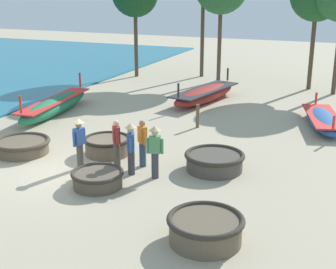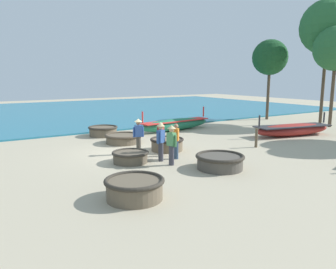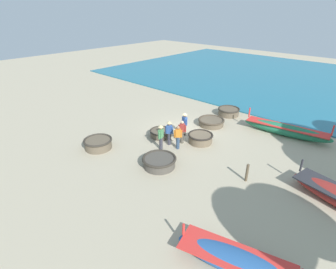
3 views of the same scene
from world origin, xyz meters
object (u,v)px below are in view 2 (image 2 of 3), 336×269
at_px(fisherman_crouching, 161,139).
at_px(long_boat_green_hull, 175,124).
at_px(fisherman_with_hat, 138,134).
at_px(tree_leftmost, 270,58).
at_px(fisherman_standing_right, 161,138).
at_px(long_boat_red_hull, 292,129).
at_px(tree_tall_back, 336,49).
at_px(coracle_far_right, 134,188).
at_px(coracle_far_left, 220,161).
at_px(tree_left_mid, 328,27).
at_px(coracle_nearest, 123,138).
at_px(fisherman_by_coracle, 171,142).
at_px(coracle_front_right, 167,144).
at_px(mooring_post_shoreline, 256,138).
at_px(coracle_upturned, 103,131).
at_px(coracle_tilted, 130,156).
at_px(fisherman_standing_left, 176,140).

bearing_deg(fisherman_crouching, long_boat_green_hull, 141.98).
height_order(long_boat_green_hull, fisherman_with_hat, fisherman_with_hat).
bearing_deg(tree_leftmost, fisherman_standing_right, -66.06).
xyz_separation_m(long_boat_red_hull, tree_tall_back, (-0.92, 5.46, 5.15)).
height_order(long_boat_red_hull, fisherman_crouching, fisherman_crouching).
xyz_separation_m(fisherman_crouching, fisherman_standing_right, (-0.75, 0.45, -0.12)).
height_order(long_boat_green_hull, fisherman_standing_right, fisherman_standing_right).
bearing_deg(coracle_far_right, fisherman_crouching, 138.83).
distance_m(coracle_far_left, tree_left_mid, 17.69).
height_order(coracle_far_left, tree_tall_back, tree_tall_back).
distance_m(coracle_far_left, fisherman_crouching, 2.73).
bearing_deg(tree_tall_back, tree_left_mid, 142.90).
height_order(coracle_nearest, fisherman_with_hat, fisherman_with_hat).
bearing_deg(long_boat_green_hull, tree_tall_back, 65.91).
relative_size(fisherman_by_coracle, fisherman_standing_right, 1.06).
xyz_separation_m(coracle_far_right, tree_left_mid, (-6.71, 19.61, 6.91)).
bearing_deg(tree_tall_back, long_boat_green_hull, -114.09).
bearing_deg(tree_left_mid, fisherman_standing_right, -81.06).
bearing_deg(coracle_far_left, long_boat_green_hull, 156.97).
bearing_deg(fisherman_crouching, fisherman_standing_right, 149.02).
distance_m(coracle_nearest, coracle_front_right, 3.03).
bearing_deg(mooring_post_shoreline, coracle_far_right, -69.75).
relative_size(coracle_upturned, tree_tall_back, 0.25).
bearing_deg(tree_tall_back, coracle_front_right, -89.13).
bearing_deg(fisherman_standing_right, coracle_far_right, -39.52).
relative_size(fisherman_crouching, mooring_post_shoreline, 1.68).
xyz_separation_m(coracle_upturned, long_boat_red_hull, (6.23, 9.89, 0.07)).
height_order(coracle_front_right, coracle_far_right, coracle_far_right).
height_order(coracle_nearest, coracle_far_right, coracle_far_right).
bearing_deg(fisherman_with_hat, coracle_tilted, -39.75).
height_order(coracle_nearest, tree_tall_back, tree_tall_back).
distance_m(coracle_tilted, fisherman_crouching, 1.49).
xyz_separation_m(coracle_upturned, mooring_post_shoreline, (7.39, 5.45, 0.17)).
relative_size(coracle_front_right, tree_tall_back, 0.23).
bearing_deg(coracle_upturned, fisherman_standing_left, 4.84).
height_order(long_boat_red_hull, tree_left_mid, tree_left_mid).
height_order(long_boat_green_hull, fisherman_standing_left, fisherman_standing_left).
bearing_deg(fisherman_standing_right, coracle_front_right, 134.46).
bearing_deg(long_boat_green_hull, fisherman_standing_right, -38.85).
height_order(coracle_nearest, coracle_far_left, coracle_far_left).
xyz_separation_m(coracle_front_right, long_boat_red_hull, (0.70, 8.72, 0.06)).
relative_size(coracle_upturned, tree_leftmost, 0.27).
relative_size(fisherman_by_coracle, tree_tall_back, 0.23).
height_order(fisherman_by_coracle, fisherman_standing_left, fisherman_by_coracle).
relative_size(coracle_upturned, tree_left_mid, 0.19).
distance_m(coracle_nearest, fisherman_crouching, 4.51).
height_order(coracle_far_left, coracle_far_right, coracle_far_right).
xyz_separation_m(coracle_front_right, fisherman_crouching, (1.61, -1.33, 0.62)).
relative_size(coracle_tilted, tree_leftmost, 0.24).
height_order(coracle_tilted, mooring_post_shoreline, mooring_post_shoreline).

